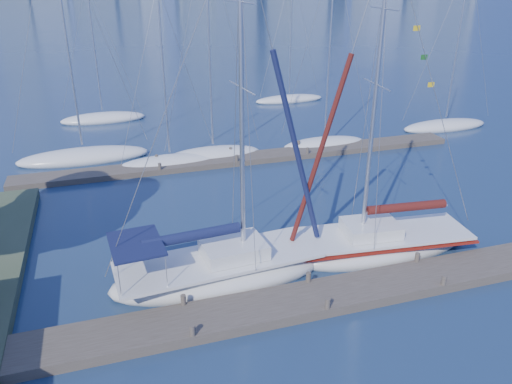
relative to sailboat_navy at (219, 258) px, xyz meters
name	(u,v)px	position (x,y,z in m)	size (l,w,h in m)	color
ground	(317,303)	(3.20, -2.63, -1.06)	(700.00, 700.00, 0.00)	#17294B
near_dock	(317,298)	(3.20, -2.63, -0.86)	(26.00, 2.00, 0.40)	#463E33
far_dock	(248,158)	(5.20, 13.37, -0.88)	(30.00, 1.80, 0.36)	#463E33
sailboat_navy	(219,258)	(0.00, 0.00, 0.00)	(9.15, 3.61, 14.14)	silver
sailboat_maroon	(382,231)	(7.51, 0.03, 0.01)	(8.67, 3.61, 13.72)	silver
bg_boat_0	(84,156)	(-5.37, 16.77, -0.76)	(8.66, 2.67, 15.95)	silver
bg_boat_1	(170,162)	(0.06, 14.06, -0.83)	(6.94, 4.06, 11.41)	silver
bg_boat_2	(213,154)	(3.09, 14.60, -0.77)	(6.73, 2.64, 14.56)	silver
bg_boat_3	(324,143)	(11.36, 14.51, -0.80)	(6.58, 4.50, 13.54)	silver
bg_boat_5	(445,125)	(22.70, 15.84, -0.81)	(7.76, 3.04, 13.24)	silver
bg_boat_6	(103,118)	(-3.80, 26.48, -0.81)	(7.29, 4.86, 11.50)	silver
bg_boat_7	(289,99)	(13.96, 28.43, -0.83)	(7.18, 3.64, 12.57)	silver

